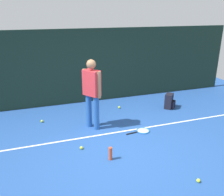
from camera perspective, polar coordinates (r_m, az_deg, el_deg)
name	(u,v)px	position (r m, az deg, el deg)	size (l,w,h in m)	color
ground_plane	(118,149)	(5.16, 1.46, -11.96)	(12.00, 12.00, 0.00)	#234C93
back_fence	(85,67)	(7.44, -6.48, 7.42)	(10.00, 0.10, 2.25)	#192D23
court_line	(108,134)	(5.73, -0.95, -8.45)	(9.00, 0.05, 0.00)	white
tennis_player	(92,90)	(5.67, -4.78, 1.80)	(0.41, 0.45, 1.70)	#2659A5
tennis_racket	(142,131)	(5.87, 7.11, -7.73)	(0.63, 0.36, 0.03)	black
backpack	(169,101)	(7.28, 13.45, -0.79)	(0.38, 0.38, 0.44)	black
tennis_ball_near_player	(42,121)	(6.52, -16.28, -5.28)	(0.07, 0.07, 0.07)	#CCE033
tennis_ball_by_fence	(198,181)	(4.53, 19.80, -17.93)	(0.07, 0.07, 0.07)	#CCE033
tennis_ball_mid_court	(81,148)	(5.17, -7.27, -11.63)	(0.07, 0.07, 0.07)	#CCE033
tennis_ball_far_left	(119,107)	(7.13, 1.72, -2.22)	(0.07, 0.07, 0.07)	#CCE033
water_bottle	(110,154)	(4.77, -0.37, -13.05)	(0.07, 0.07, 0.27)	#D84C26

